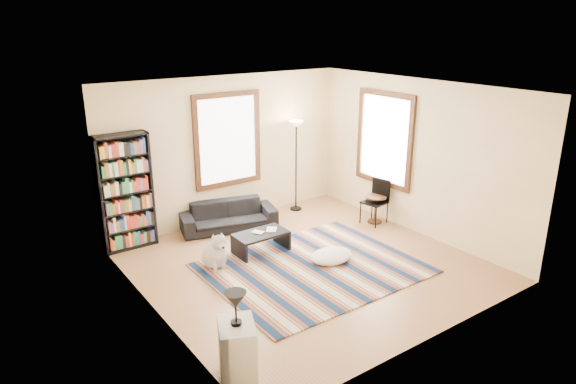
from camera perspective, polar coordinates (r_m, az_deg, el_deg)
floor at (r=8.39m, az=2.00°, el=-8.36°), size 5.00×5.00×0.10m
ceiling at (r=7.54m, az=2.25°, el=11.71°), size 5.00×5.00×0.10m
wall_back at (r=9.91m, az=-6.92°, el=4.73°), size 5.00×0.10×2.80m
wall_front at (r=6.15m, az=16.79°, el=-4.74°), size 5.00×0.10×2.80m
wall_left at (r=6.68m, az=-15.52°, el=-2.72°), size 0.10×5.00×2.80m
wall_right at (r=9.56m, az=14.37°, el=3.76°), size 0.10×5.00×2.80m
window_back at (r=9.80m, az=-6.74°, el=5.78°), size 1.20×0.06×1.60m
window_right at (r=9.97m, az=10.68°, el=5.81°), size 0.06×1.20×1.60m
rug at (r=8.24m, az=2.80°, el=-8.43°), size 3.21×2.57×0.02m
sofa at (r=9.71m, az=-6.65°, el=-2.63°), size 1.90×1.13×0.52m
bookshelf at (r=9.04m, az=-17.65°, el=-0.03°), size 0.90×0.30×2.00m
coffee_table at (r=8.71m, az=-3.02°, el=-5.65°), size 1.00×0.72×0.36m
book_a at (r=8.59m, az=-3.61°, el=-4.65°), size 0.24×0.22×0.02m
book_b at (r=8.75m, az=-2.39°, el=-4.18°), size 0.27×0.28×0.02m
floor_cushion at (r=8.47m, az=4.83°, el=-7.08°), size 0.83×0.68×0.19m
floor_lamp at (r=10.42m, az=0.90°, el=2.87°), size 0.39×0.39×1.86m
side_table at (r=10.07m, az=9.67°, el=-1.90°), size 0.48×0.48×0.54m
folding_chair at (r=9.97m, az=9.58°, el=-1.13°), size 0.49×0.47×0.86m
white_cabinet at (r=5.82m, az=-5.64°, el=-17.31°), size 0.55×0.61×0.70m
table_lamp at (r=5.52m, az=-5.83°, el=-12.76°), size 0.31×0.31×0.38m
dog at (r=8.24m, az=-8.20°, el=-6.31°), size 0.49×0.65×0.62m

